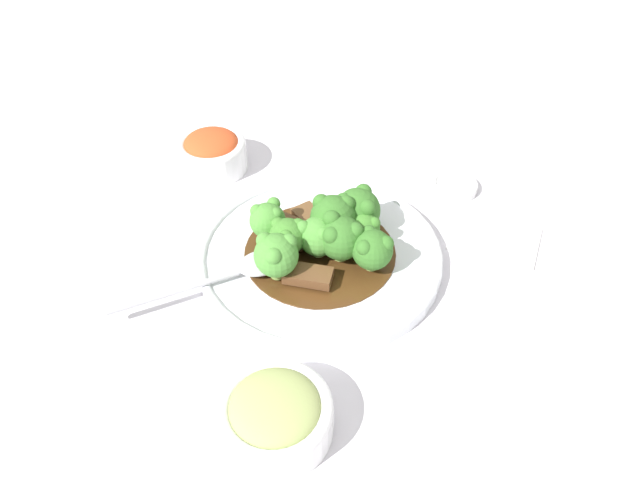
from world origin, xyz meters
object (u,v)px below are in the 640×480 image
(broccoli_floret_4, at_px, (333,217))
(side_bowl_kimchi, at_px, (212,152))
(beef_strip_2, at_px, (309,276))
(broccoli_floret_6, at_px, (341,237))
(broccoli_floret_8, at_px, (358,209))
(broccoli_floret_2, at_px, (316,235))
(beef_strip_0, at_px, (314,222))
(side_bowl_appetizer, at_px, (275,414))
(sauce_dish, at_px, (455,186))
(main_plate, at_px, (320,255))
(broccoli_floret_3, at_px, (372,249))
(broccoli_floret_1, at_px, (276,254))
(beef_strip_1, at_px, (292,231))
(broccoli_floret_7, at_px, (288,236))
(broccoli_floret_5, at_px, (269,217))
(serving_spoon, at_px, (246,268))
(broccoli_floret_0, at_px, (363,228))

(broccoli_floret_4, xyz_separation_m, side_bowl_kimchi, (-0.20, 0.12, -0.03))
(beef_strip_2, height_order, side_bowl_kimchi, side_bowl_kimchi)
(broccoli_floret_6, bearing_deg, beef_strip_2, -119.64)
(broccoli_floret_6, relative_size, broccoli_floret_8, 1.00)
(broccoli_floret_6, bearing_deg, broccoli_floret_8, 82.48)
(broccoli_floret_2, bearing_deg, beef_strip_0, 108.43)
(side_bowl_kimchi, distance_m, side_bowl_appetizer, 0.42)
(beef_strip_0, xyz_separation_m, broccoli_floret_2, (0.02, -0.05, 0.02))
(broccoli_floret_2, distance_m, sauce_dish, 0.24)
(main_plate, relative_size, broccoli_floret_3, 5.74)
(broccoli_floret_1, bearing_deg, broccoli_floret_2, 55.47)
(beef_strip_1, bearing_deg, broccoli_floret_7, -79.97)
(beef_strip_0, distance_m, side_bowl_appetizer, 0.27)
(beef_strip_0, relative_size, broccoli_floret_4, 1.06)
(broccoli_floret_4, distance_m, broccoli_floret_5, 0.07)
(broccoli_floret_5, distance_m, broccoli_floret_6, 0.09)
(broccoli_floret_8, bearing_deg, serving_spoon, -134.43)
(main_plate, relative_size, side_bowl_appetizer, 2.72)
(broccoli_floret_1, distance_m, broccoli_floret_6, 0.08)
(broccoli_floret_8, bearing_deg, beef_strip_2, -108.31)
(side_bowl_kimchi, bearing_deg, beef_strip_1, -39.43)
(broccoli_floret_6, relative_size, sauce_dish, 0.90)
(beef_strip_1, bearing_deg, broccoli_floret_6, -16.98)
(broccoli_floret_3, bearing_deg, side_bowl_appetizer, -101.59)
(beef_strip_2, relative_size, broccoli_floret_7, 1.11)
(beef_strip_0, bearing_deg, broccoli_floret_0, -12.59)
(beef_strip_2, bearing_deg, broccoli_floret_4, 82.06)
(broccoli_floret_4, distance_m, broccoli_floret_8, 0.04)
(broccoli_floret_3, bearing_deg, broccoli_floret_2, 175.40)
(beef_strip_2, distance_m, side_bowl_kimchi, 0.27)
(side_bowl_appetizer, bearing_deg, broccoli_floret_5, 109.79)
(broccoli_floret_5, distance_m, serving_spoon, 0.07)
(broccoli_floret_0, distance_m, broccoli_floret_8, 0.03)
(broccoli_floret_5, xyz_separation_m, side_bowl_kimchi, (-0.13, 0.14, -0.02))
(broccoli_floret_3, height_order, broccoli_floret_7, same)
(broccoli_floret_3, height_order, broccoli_floret_8, broccoli_floret_8)
(main_plate, bearing_deg, broccoli_floret_3, -10.83)
(broccoli_floret_2, bearing_deg, broccoli_floret_4, 62.49)
(broccoli_floret_8, bearing_deg, beef_strip_1, -154.82)
(broccoli_floret_1, xyz_separation_m, sauce_dish, (0.17, 0.23, -0.04))
(broccoli_floret_0, xyz_separation_m, broccoli_floret_3, (0.02, -0.04, 0.00))
(broccoli_floret_2, relative_size, side_bowl_appetizer, 0.47)
(broccoli_floret_5, height_order, side_bowl_appetizer, broccoli_floret_5)
(broccoli_floret_2, height_order, serving_spoon, broccoli_floret_2)
(main_plate, distance_m, broccoli_floret_0, 0.06)
(broccoli_floret_8, bearing_deg, main_plate, -124.59)
(broccoli_floret_6, bearing_deg, broccoli_floret_2, -177.63)
(main_plate, xyz_separation_m, serving_spoon, (-0.07, -0.06, 0.02))
(beef_strip_1, bearing_deg, serving_spoon, -113.82)
(main_plate, xyz_separation_m, beef_strip_1, (-0.04, 0.01, 0.02))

